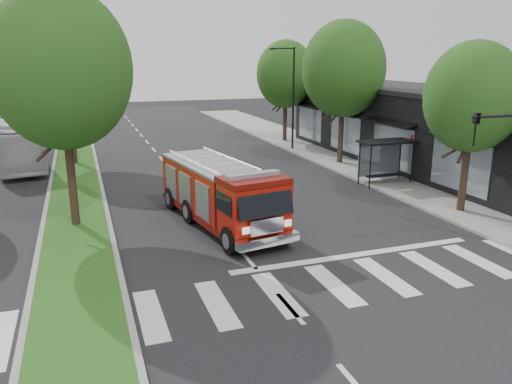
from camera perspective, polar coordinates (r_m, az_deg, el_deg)
ground at (r=18.75m, az=-0.97°, el=-7.68°), size 140.00×140.00×0.00m
sidewalk_right at (r=32.72m, az=14.41°, el=1.99°), size 5.00×80.00×0.15m
median at (r=35.14m, az=-19.93°, el=2.45°), size 3.00×50.00×0.15m
storefront_row at (r=34.98m, az=20.87°, el=6.35°), size 8.00×30.00×5.00m
bus_shelter at (r=30.12m, az=14.53°, el=4.68°), size 3.20×1.60×2.61m
tree_right_near at (r=25.08m, az=23.53°, el=9.89°), size 4.40×4.40×8.05m
tree_right_mid at (r=34.81m, az=9.99°, el=13.67°), size 5.60×5.60×9.72m
tree_right_far at (r=43.82m, az=3.40°, el=13.29°), size 5.00×5.00×8.73m
tree_median_near at (r=22.40m, az=-21.42°, el=12.97°), size 5.80×5.80×10.16m
tree_median_far at (r=36.40m, az=-20.87°, el=12.99°), size 5.60×5.60×9.72m
streetlight_right_far at (r=39.77m, az=4.08°, el=11.12°), size 2.11×0.20×8.00m
fire_engine at (r=22.10m, az=-4.07°, el=-0.18°), size 3.93×8.95×3.00m
city_bus at (r=37.98m, az=-25.93°, el=5.00°), size 4.65×11.49×3.12m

